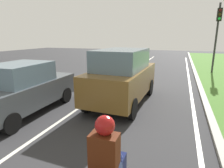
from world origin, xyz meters
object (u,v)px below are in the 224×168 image
car_suv_ahead (122,76)px  car_sedan_left_lane (23,89)px  rider_person (105,152)px  traffic_light_near_right (218,28)px

car_suv_ahead → car_sedan_left_lane: car_suv_ahead is taller
car_suv_ahead → rider_person: (1.35, -5.30, 0.02)m
rider_person → car_suv_ahead: bearing=102.9°
rider_person → traffic_light_near_right: 14.66m
car_suv_ahead → car_sedan_left_lane: bearing=-141.6°
traffic_light_near_right → car_sedan_left_lane: bearing=-124.8°
car_suv_ahead → car_sedan_left_lane: 3.86m
car_sedan_left_lane → traffic_light_near_right: bearing=54.1°
car_suv_ahead → rider_person: 5.47m
car_suv_ahead → rider_person: car_suv_ahead is taller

